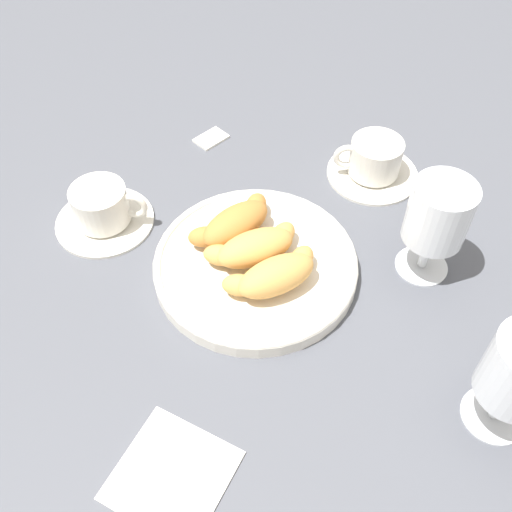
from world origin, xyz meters
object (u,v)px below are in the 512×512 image
object	(u,v)px
coffee_cup_near	(103,209)
coffee_cup_far	(376,163)
croissant_large	(275,275)
juice_glass_right	(438,218)
sugar_packet	(211,138)
folded_napkin	(172,475)
pastry_plate	(256,265)
croissant_extra	(236,222)
croissant_small	(255,247)

from	to	relation	value
coffee_cup_near	coffee_cup_far	world-z (taller)	same
croissant_large	coffee_cup_near	xyz separation A→B (m)	(-0.07, 0.26, -0.02)
coffee_cup_near	juice_glass_right	bearing A→B (deg)	-57.05
coffee_cup_far	sugar_packet	size ratio (longest dim) A/B	2.72
croissant_large	folded_napkin	distance (m)	0.25
pastry_plate	juice_glass_right	xyz separation A→B (m)	(0.15, -0.15, 0.08)
coffee_cup_far	sugar_packet	world-z (taller)	coffee_cup_far
croissant_extra	coffee_cup_near	bearing A→B (deg)	120.99
coffee_cup_far	coffee_cup_near	bearing A→B (deg)	147.44
croissant_extra	sugar_packet	distance (m)	0.23
pastry_plate	coffee_cup_far	xyz separation A→B (m)	(0.25, -0.00, 0.01)
pastry_plate	juice_glass_right	distance (m)	0.23
sugar_packet	croissant_extra	bearing A→B (deg)	-122.65
croissant_extra	sugar_packet	size ratio (longest dim) A/B	2.73
croissant_extra	juice_glass_right	size ratio (longest dim) A/B	0.97
coffee_cup_far	juice_glass_right	world-z (taller)	juice_glass_right
sugar_packet	folded_napkin	xyz separation A→B (m)	(-0.40, -0.36, -0.00)
pastry_plate	croissant_small	distance (m)	0.03
croissant_extra	croissant_small	bearing A→B (deg)	-106.21
folded_napkin	juice_glass_right	bearing A→B (deg)	-4.35
coffee_cup_near	sugar_packet	bearing A→B (deg)	6.53
coffee_cup_far	croissant_extra	bearing A→B (deg)	167.40
croissant_large	coffee_cup_far	world-z (taller)	croissant_large
croissant_small	croissant_extra	xyz separation A→B (m)	(0.01, 0.05, 0.00)
pastry_plate	coffee_cup_near	bearing A→B (deg)	111.01
coffee_cup_near	folded_napkin	world-z (taller)	coffee_cup_near
juice_glass_right	sugar_packet	distance (m)	0.40
croissant_small	juice_glass_right	xyz separation A→B (m)	(0.15, -0.15, 0.05)
coffee_cup_far	folded_napkin	size ratio (longest dim) A/B	1.24
juice_glass_right	pastry_plate	bearing A→B (deg)	135.45
juice_glass_right	coffee_cup_far	bearing A→B (deg)	56.35
pastry_plate	coffee_cup_near	world-z (taller)	coffee_cup_near
coffee_cup_far	croissant_small	bearing A→B (deg)	178.79
coffee_cup_near	croissant_extra	bearing A→B (deg)	-59.01
sugar_packet	folded_napkin	size ratio (longest dim) A/B	0.45
croissant_large	juice_glass_right	distance (m)	0.21
croissant_small	sugar_packet	distance (m)	0.28
croissant_extra	pastry_plate	bearing A→B (deg)	-106.62
juice_glass_right	sugar_packet	world-z (taller)	juice_glass_right
pastry_plate	croissant_small	world-z (taller)	croissant_small
croissant_small	juice_glass_right	distance (m)	0.22
croissant_small	croissant_large	bearing A→B (deg)	-107.57
coffee_cup_near	folded_napkin	size ratio (longest dim) A/B	1.24
pastry_plate	sugar_packet	bearing A→B (deg)	58.43
croissant_large	folded_napkin	xyz separation A→B (m)	(-0.24, -0.08, -0.04)
juice_glass_right	coffee_cup_near	bearing A→B (deg)	122.95
croissant_small	pastry_plate	bearing A→B (deg)	-113.01
pastry_plate	juice_glass_right	size ratio (longest dim) A/B	1.87
croissant_small	coffee_cup_near	distance (m)	0.22
croissant_small	croissant_extra	distance (m)	0.05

